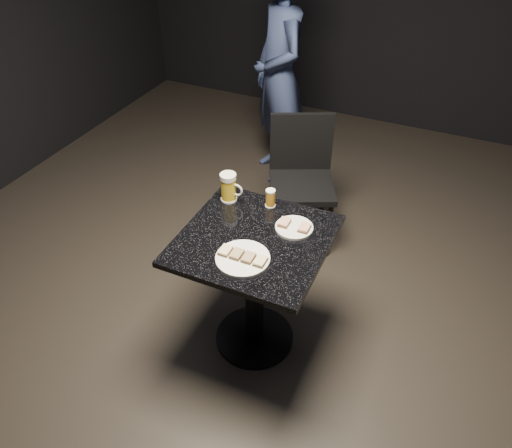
# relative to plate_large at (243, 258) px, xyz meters

# --- Properties ---
(floor) EXTENTS (6.00, 6.00, 0.00)m
(floor) POSITION_rel_plate_large_xyz_m (-0.02, 0.16, -0.76)
(floor) COLOR black
(floor) RESTS_ON ground
(plate_large) EXTENTS (0.25, 0.25, 0.01)m
(plate_large) POSITION_rel_plate_large_xyz_m (0.00, 0.00, 0.00)
(plate_large) COLOR white
(plate_large) RESTS_ON table
(plate_small) EXTENTS (0.19, 0.19, 0.01)m
(plate_small) POSITION_rel_plate_large_xyz_m (0.13, 0.31, 0.00)
(plate_small) COLOR silver
(plate_small) RESTS_ON table
(patron) EXTENTS (0.70, 0.71, 1.66)m
(patron) POSITION_rel_plate_large_xyz_m (-0.59, 1.87, 0.07)
(patron) COLOR navy
(patron) RESTS_ON floor
(table) EXTENTS (0.70, 0.70, 0.75)m
(table) POSITION_rel_plate_large_xyz_m (-0.02, 0.16, -0.25)
(table) COLOR black
(table) RESTS_ON floor
(beer_mug) EXTENTS (0.13, 0.09, 0.16)m
(beer_mug) POSITION_rel_plate_large_xyz_m (-0.27, 0.39, 0.07)
(beer_mug) COLOR silver
(beer_mug) RESTS_ON table
(beer_tumbler) EXTENTS (0.05, 0.05, 0.10)m
(beer_tumbler) POSITION_rel_plate_large_xyz_m (-0.05, 0.43, 0.04)
(beer_tumbler) COLOR silver
(beer_tumbler) RESTS_ON table
(chair) EXTENTS (0.55, 0.55, 0.88)m
(chair) POSITION_rel_plate_large_xyz_m (-0.13, 1.16, -0.26)
(chair) COLOR black
(chair) RESTS_ON floor
(canapes_on_plate_large) EXTENTS (0.23, 0.07, 0.02)m
(canapes_on_plate_large) POSITION_rel_plate_large_xyz_m (-0.00, 0.00, 0.02)
(canapes_on_plate_large) COLOR #4C3521
(canapes_on_plate_large) RESTS_ON plate_large
(canapes_on_plate_small) EXTENTS (0.15, 0.07, 0.02)m
(canapes_on_plate_small) POSITION_rel_plate_large_xyz_m (0.13, 0.31, 0.02)
(canapes_on_plate_small) COLOR #4C3521
(canapes_on_plate_small) RESTS_ON plate_small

